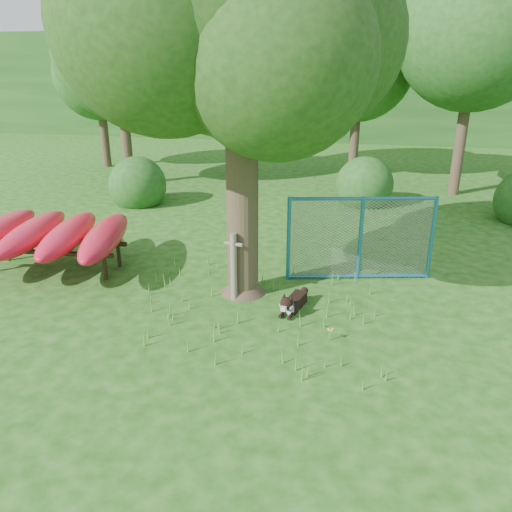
% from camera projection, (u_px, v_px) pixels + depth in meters
% --- Properties ---
extents(ground, '(80.00, 80.00, 0.00)m').
position_uv_depth(ground, '(228.00, 338.00, 8.12)').
color(ground, '#194B0F').
rests_on(ground, ground).
extents(oak_tree, '(5.46, 5.05, 7.34)m').
position_uv_depth(oak_tree, '(238.00, 16.00, 8.02)').
color(oak_tree, '#3C2F21').
rests_on(oak_tree, ground).
extents(wooden_post, '(0.36, 0.14, 1.32)m').
position_uv_depth(wooden_post, '(234.00, 265.00, 9.20)').
color(wooden_post, '#6E6052').
rests_on(wooden_post, ground).
extents(kayak_rack, '(3.72, 3.30, 1.06)m').
position_uv_depth(kayak_rack, '(50.00, 234.00, 10.54)').
color(kayak_rack, black).
rests_on(kayak_rack, ground).
extents(husky_dog, '(0.43, 0.99, 0.45)m').
position_uv_depth(husky_dog, '(292.00, 303.00, 8.96)').
color(husky_dog, black).
rests_on(husky_dog, ground).
extents(fence_section, '(2.92, 0.76, 2.91)m').
position_uv_depth(fence_section, '(360.00, 239.00, 10.07)').
color(fence_section, teal).
rests_on(fence_section, ground).
extents(wildflower_clump, '(0.10, 0.09, 0.22)m').
position_uv_depth(wildflower_clump, '(330.00, 331.00, 7.99)').
color(wildflower_clump, '#559731').
rests_on(wildflower_clump, ground).
extents(bg_tree_a, '(4.40, 4.40, 6.70)m').
position_uv_depth(bg_tree_a, '(118.00, 54.00, 16.91)').
color(bg_tree_a, '#3C2F21').
rests_on(bg_tree_a, ground).
extents(bg_tree_b, '(5.20, 5.20, 8.22)m').
position_uv_depth(bg_tree_b, '(233.00, 20.00, 17.63)').
color(bg_tree_b, '#3C2F21').
rests_on(bg_tree_b, ground).
extents(bg_tree_c, '(4.00, 4.00, 6.12)m').
position_uv_depth(bg_tree_c, '(359.00, 66.00, 18.19)').
color(bg_tree_c, '#3C2F21').
rests_on(bg_tree_c, ground).
extents(bg_tree_d, '(4.80, 4.80, 7.50)m').
position_uv_depth(bg_tree_d, '(476.00, 32.00, 15.32)').
color(bg_tree_d, '#3C2F21').
rests_on(bg_tree_d, ground).
extents(bg_tree_f, '(3.60, 3.60, 5.55)m').
position_uv_depth(bg_tree_f, '(98.00, 76.00, 20.41)').
color(bg_tree_f, '#3C2F21').
rests_on(bg_tree_f, ground).
extents(shrub_left, '(1.80, 1.80, 1.80)m').
position_uv_depth(shrub_left, '(139.00, 204.00, 15.95)').
color(shrub_left, '#1C4F19').
rests_on(shrub_left, ground).
extents(shrub_mid, '(1.80, 1.80, 1.80)m').
position_uv_depth(shrub_mid, '(363.00, 204.00, 15.92)').
color(shrub_mid, '#1C4F19').
rests_on(shrub_mid, ground).
extents(wooded_hillside, '(80.00, 12.00, 6.00)m').
position_uv_depth(wooded_hillside, '(340.00, 83.00, 32.56)').
color(wooded_hillside, '#1C4F19').
rests_on(wooded_hillside, ground).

